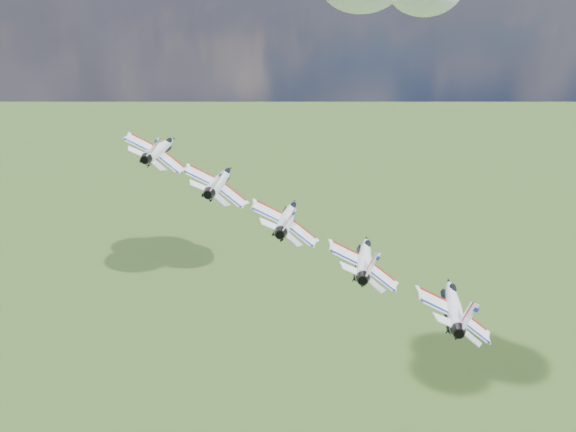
{
  "coord_description": "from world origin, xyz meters",
  "views": [
    {
      "loc": [
        -15.96,
        -86.46,
        174.3
      ],
      "look_at": [
        -10.76,
        -10.61,
        146.63
      ],
      "focal_mm": 40.0,
      "sensor_mm": 36.0,
      "label": 1
    }
  ],
  "objects_px": {
    "jet_1": "(220,180)",
    "jet_2": "(288,216)",
    "jet_0": "(161,148)",
    "jet_3": "(365,257)",
    "jet_4": "(453,304)"
  },
  "relations": [
    {
      "from": "jet_0",
      "to": "jet_2",
      "type": "distance_m",
      "value": 23.07
    },
    {
      "from": "jet_3",
      "to": "jet_0",
      "type": "bearing_deg",
      "value": 152.62
    },
    {
      "from": "jet_2",
      "to": "jet_4",
      "type": "distance_m",
      "value": 23.07
    },
    {
      "from": "jet_1",
      "to": "jet_2",
      "type": "relative_size",
      "value": 1.0
    },
    {
      "from": "jet_0",
      "to": "jet_3",
      "type": "xyz_separation_m",
      "value": [
        25.84,
        -21.48,
        -8.26
      ]
    },
    {
      "from": "jet_0",
      "to": "jet_3",
      "type": "relative_size",
      "value": 1.0
    },
    {
      "from": "jet_4",
      "to": "jet_2",
      "type": "bearing_deg",
      "value": 152.62
    },
    {
      "from": "jet_1",
      "to": "jet_2",
      "type": "xyz_separation_m",
      "value": [
        8.61,
        -7.16,
        -2.75
      ]
    },
    {
      "from": "jet_2",
      "to": "jet_3",
      "type": "distance_m",
      "value": 11.53
    },
    {
      "from": "jet_1",
      "to": "jet_2",
      "type": "height_order",
      "value": "jet_1"
    },
    {
      "from": "jet_0",
      "to": "jet_1",
      "type": "xyz_separation_m",
      "value": [
        8.61,
        -7.16,
        -2.75
      ]
    },
    {
      "from": "jet_0",
      "to": "jet_2",
      "type": "height_order",
      "value": "jet_0"
    },
    {
      "from": "jet_1",
      "to": "jet_4",
      "type": "height_order",
      "value": "jet_1"
    },
    {
      "from": "jet_3",
      "to": "jet_4",
      "type": "relative_size",
      "value": 1.0
    },
    {
      "from": "jet_3",
      "to": "jet_1",
      "type": "bearing_deg",
      "value": 152.62
    }
  ]
}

